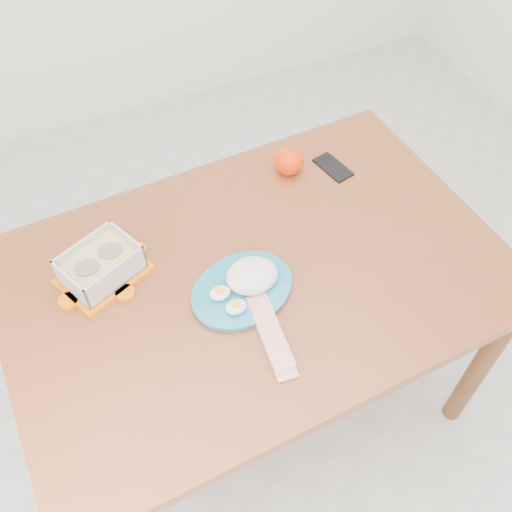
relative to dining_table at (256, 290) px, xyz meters
name	(u,v)px	position (x,y,z in m)	size (l,w,h in m)	color
ground	(293,361)	(0.18, 0.07, -0.66)	(3.50, 3.50, 0.00)	#B7B7B2
dining_table	(256,290)	(0.00, 0.00, 0.00)	(1.35, 0.94, 0.75)	#A64F2F
food_container	(101,266)	(-0.37, 0.14, 0.13)	(0.26, 0.23, 0.09)	orange
orange_fruit	(289,161)	(0.24, 0.30, 0.13)	(0.09, 0.09, 0.09)	#F93604
rice_plate	(245,284)	(-0.05, -0.04, 0.11)	(0.33, 0.33, 0.07)	teal
candy_bar	(270,332)	(-0.05, -0.19, 0.10)	(0.21, 0.05, 0.02)	red
smartphone	(333,167)	(0.37, 0.26, 0.09)	(0.06, 0.12, 0.01)	black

